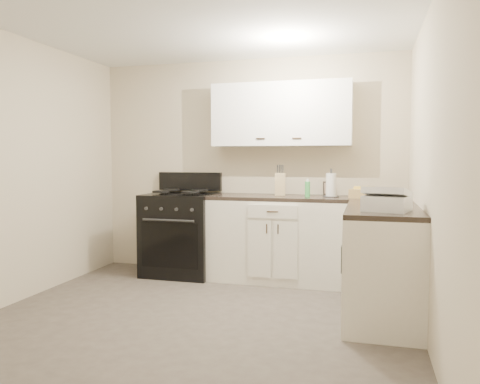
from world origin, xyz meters
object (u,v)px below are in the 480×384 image
(stove, at_px, (181,235))
(wicker_basket, at_px, (365,194))
(knife_block, at_px, (280,184))
(countertop_grill, at_px, (387,203))
(paper_towel, at_px, (331,185))

(stove, relative_size, wicker_basket, 3.47)
(knife_block, bearing_deg, wicker_basket, -16.84)
(stove, xyz_separation_m, countertop_grill, (2.23, -1.22, 0.54))
(paper_towel, distance_m, wicker_basket, 0.36)
(stove, xyz_separation_m, wicker_basket, (2.06, -0.04, 0.53))
(stove, distance_m, wicker_basket, 2.12)
(knife_block, height_order, wicker_basket, knife_block)
(paper_towel, xyz_separation_m, wicker_basket, (0.35, -0.05, -0.08))
(countertop_grill, bearing_deg, stove, 168.17)
(paper_towel, height_order, wicker_basket, paper_towel)
(wicker_basket, relative_size, countertop_grill, 0.85)
(wicker_basket, bearing_deg, countertop_grill, -81.57)
(stove, height_order, wicker_basket, wicker_basket)
(paper_towel, bearing_deg, countertop_grill, -67.08)
(wicker_basket, xyz_separation_m, countertop_grill, (0.18, -1.18, 0.01))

